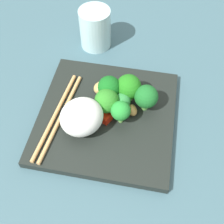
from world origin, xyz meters
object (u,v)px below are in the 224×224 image
Objects in this scene: carrot_slice_1 at (146,91)px; chopstick_pair at (58,116)px; rice_mound at (82,117)px; broccoli_floret_2 at (129,87)px; square_plate at (107,117)px; drinking_glass at (95,28)px.

carrot_slice_1 is 20.39cm from chopstick_pair.
rice_mound is 1.29× the size of broccoli_floret_2.
chopstick_pair reaches higher than square_plate.
chopstick_pair is (-17.98, -9.62, 0.14)cm from carrot_slice_1.
drinking_glass is (-14.66, 16.18, 3.10)cm from carrot_slice_1.
rice_mound reaches higher than carrot_slice_1.
carrot_slice_1 is 0.13× the size of chopstick_pair.
broccoli_floret_2 is (4.03, 4.99, 4.80)cm from square_plate.
broccoli_floret_2 is (8.31, 8.94, 0.15)cm from rice_mound.
drinking_glass is at bearing 95.13° from rice_mound.
square_plate is 4.22× the size of broccoli_floret_2.
chopstick_pair is (-5.80, 1.78, -3.35)cm from rice_mound.
rice_mound is 0.86× the size of drinking_glass.
rice_mound is 17.05cm from carrot_slice_1.
carrot_slice_1 is 22.05cm from drinking_glass.
chopstick_pair is at bearing -97.34° from drinking_glass.
square_plate is 7.45cm from rice_mound.
rice_mound is at bearing -84.87° from drinking_glass.
chopstick_pair is 2.25× the size of drinking_glass.
broccoli_floret_2 reaches higher than chopstick_pair.
carrot_slice_1 is at bearing 32.48° from broccoli_floret_2.
rice_mound is (-4.28, -3.95, 4.65)cm from square_plate.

